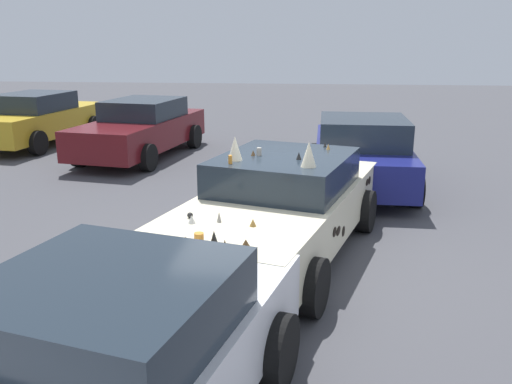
{
  "coord_description": "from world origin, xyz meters",
  "views": [
    {
      "loc": [
        -6.96,
        -0.43,
        2.88
      ],
      "look_at": [
        0.0,
        0.3,
        0.9
      ],
      "focal_mm": 37.88,
      "sensor_mm": 36.0,
      "label": 1
    }
  ],
  "objects_px": {
    "art_car_decorated": "(279,206)",
    "parked_sedan_row_back_far": "(361,153)",
    "parked_sedan_row_back_center": "(39,119)",
    "parked_sedan_behind_right": "(101,372)",
    "parked_sedan_behind_left": "(141,128)"
  },
  "relations": [
    {
      "from": "parked_sedan_behind_right",
      "to": "parked_sedan_row_back_far",
      "type": "distance_m",
      "value": 8.01
    },
    {
      "from": "parked_sedan_behind_right",
      "to": "parked_sedan_row_back_far",
      "type": "height_order",
      "value": "parked_sedan_row_back_far"
    },
    {
      "from": "parked_sedan_behind_right",
      "to": "parked_sedan_row_back_center",
      "type": "xyz_separation_m",
      "value": [
        11.39,
        6.3,
        0.05
      ]
    },
    {
      "from": "parked_sedan_behind_right",
      "to": "parked_sedan_row_back_center",
      "type": "bearing_deg",
      "value": -137.27
    },
    {
      "from": "parked_sedan_behind_right",
      "to": "parked_sedan_row_back_far",
      "type": "xyz_separation_m",
      "value": [
        7.65,
        -2.38,
        0.02
      ]
    },
    {
      "from": "parked_sedan_behind_left",
      "to": "parked_sedan_row_back_center",
      "type": "xyz_separation_m",
      "value": [
        1.3,
        3.4,
        0.01
      ]
    },
    {
      "from": "parked_sedan_row_back_far",
      "to": "art_car_decorated",
      "type": "bearing_deg",
      "value": 160.62
    },
    {
      "from": "parked_sedan_behind_right",
      "to": "parked_sedan_row_back_center",
      "type": "distance_m",
      "value": 13.01
    },
    {
      "from": "art_car_decorated",
      "to": "parked_sedan_row_back_far",
      "type": "height_order",
      "value": "art_car_decorated"
    },
    {
      "from": "parked_sedan_row_back_center",
      "to": "parked_sedan_behind_left",
      "type": "bearing_deg",
      "value": -103.72
    },
    {
      "from": "art_car_decorated",
      "to": "parked_sedan_row_back_center",
      "type": "distance_m",
      "value": 10.44
    },
    {
      "from": "parked_sedan_behind_right",
      "to": "parked_sedan_behind_left",
      "type": "xyz_separation_m",
      "value": [
        10.08,
        2.9,
        0.03
      ]
    },
    {
      "from": "parked_sedan_behind_left",
      "to": "parked_sedan_row_back_center",
      "type": "bearing_deg",
      "value": -101.82
    },
    {
      "from": "art_car_decorated",
      "to": "parked_sedan_row_back_center",
      "type": "bearing_deg",
      "value": -119.57
    },
    {
      "from": "art_car_decorated",
      "to": "parked_sedan_behind_left",
      "type": "xyz_separation_m",
      "value": [
        6.18,
        3.88,
        0.02
      ]
    }
  ]
}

